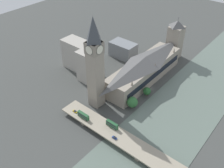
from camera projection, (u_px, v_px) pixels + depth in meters
The scene contains 15 objects.
ground_plane at pixel (152, 89), 248.92m from camera, with size 600.00×600.00×0.00m, color #424442.
river_water at pixel (187, 105), 229.66m from camera, with size 62.78×360.00×0.30m, color slate.
parliament_hall at pixel (144, 69), 253.80m from camera, with size 25.83×100.34×27.32m.
clock_tower at pixel (95, 63), 204.52m from camera, with size 12.17×12.17×84.14m.
victoria_tower at pixel (175, 39), 286.54m from camera, with size 15.14×15.14×49.03m.
road_bridge at pixel (142, 151), 182.00m from camera, with size 157.56×16.18×5.32m.
double_decker_bus_lead at pixel (112, 124), 198.56m from camera, with size 11.09×2.49×5.06m.
double_decker_bus_rear at pixel (83, 115), 207.02m from camera, with size 11.57×2.63×4.85m.
car_northbound_lead at pixel (75, 111), 213.75m from camera, with size 4.50×1.79×1.35m.
car_northbound_mid at pixel (115, 138), 190.16m from camera, with size 4.07×1.94×1.50m.
city_block_west at pixel (123, 50), 294.78m from camera, with size 30.17×18.46×17.94m.
city_block_center at pixel (78, 55), 269.47m from camera, with size 33.43×18.02×33.21m.
city_block_east at pixel (87, 67), 250.84m from camera, with size 18.37×14.67×33.60m.
tree_embankment_near at pixel (147, 91), 236.60m from camera, with size 7.52×7.52×9.53m.
tree_embankment_mid at pixel (132, 102), 222.11m from camera, with size 9.83×9.83×11.83m.
Camera 1 is at (-95.05, 176.86, 152.57)m, focal length 40.00 mm.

